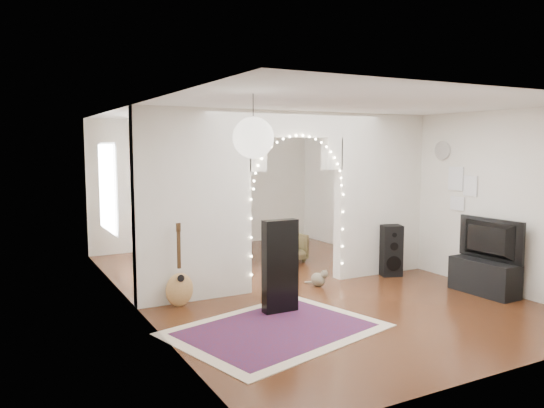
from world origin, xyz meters
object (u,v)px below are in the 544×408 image
acoustic_guitar (179,276)px  dining_chair_left (221,243)px  media_console (484,277)px  floor_speaker (391,251)px  dining_table (213,229)px  dining_chair_right (288,247)px  bookcase (192,213)px

acoustic_guitar → dining_chair_left: acoustic_guitar is taller
media_console → dining_chair_left: media_console is taller
floor_speaker → dining_table: (-2.35, 2.09, 0.26)m
media_console → floor_speaker: bearing=105.3°
floor_speaker → dining_chair_right: size_ratio=1.44×
floor_speaker → media_console: 1.59m
dining_table → dining_chair_right: dining_table is taller
dining_table → dining_chair_right: bearing=-3.5°
media_console → dining_table: size_ratio=0.76×
floor_speaker → dining_chair_left: 3.46m
floor_speaker → bookcase: bearing=139.9°
dining_table → media_console: bearing=-42.0°
bookcase → dining_chair_left: (0.31, -0.83, -0.53)m
dining_table → dining_chair_left: 1.07m
bookcase → dining_chair_left: size_ratio=2.93×
acoustic_guitar → floor_speaker: 3.69m
acoustic_guitar → dining_table: 2.49m
dining_chair_left → dining_chair_right: bearing=-36.4°
dining_chair_left → dining_table: bearing=-104.1°
dining_chair_left → dining_chair_right: size_ratio=0.88×
dining_chair_left → dining_chair_right: 1.45m
media_console → dining_chair_right: dining_chair_right is taller
acoustic_guitar → dining_chair_left: size_ratio=1.86×
bookcase → dining_chair_right: 2.36m
floor_speaker → bookcase: size_ratio=0.56×
floor_speaker → dining_chair_left: (-1.85, 2.92, -0.19)m
bookcase → dining_chair_right: bookcase is taller
media_console → bookcase: bearing=114.4°
media_console → dining_chair_right: (-1.46, 3.27, 0.02)m
media_console → dining_chair_left: (-2.32, 4.44, -0.01)m
media_console → dining_table: dining_table is taller
dining_chair_left → bookcase: bearing=127.6°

